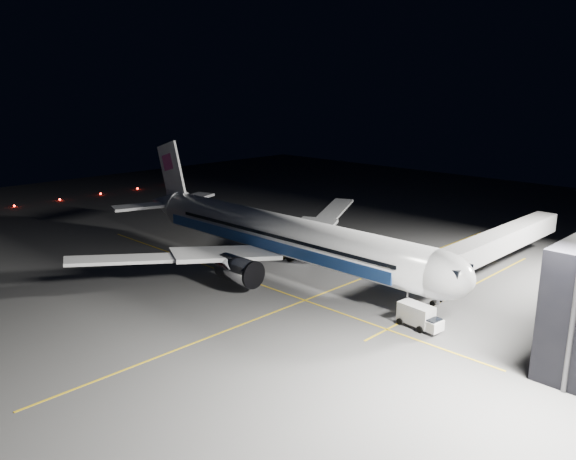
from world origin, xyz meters
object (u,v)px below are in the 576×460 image
(airliner, at_px, (276,234))
(safety_cone_b, at_px, (354,251))
(service_truck, at_px, (420,316))
(baggage_tug, at_px, (318,246))
(safety_cone_a, at_px, (314,245))
(jet_bridge, at_px, (492,245))
(safety_cone_c, at_px, (329,255))

(airliner, height_order, safety_cone_b, airliner)
(service_truck, height_order, baggage_tug, service_truck)
(safety_cone_b, bearing_deg, service_truck, -37.80)
(service_truck, relative_size, baggage_tug, 2.14)
(safety_cone_a, xyz_separation_m, safety_cone_b, (7.02, 1.57, 0.01))
(service_truck, distance_m, safety_cone_b, 28.17)
(airliner, xyz_separation_m, jet_bridge, (23.08, 18.06, -0.58))
(service_truck, bearing_deg, jet_bridge, 101.79)
(safety_cone_a, relative_size, safety_cone_c, 1.32)
(jet_bridge, distance_m, service_truck, 21.67)
(baggage_tug, bearing_deg, safety_cone_c, -29.83)
(jet_bridge, relative_size, safety_cone_c, 67.45)
(safety_cone_b, distance_m, safety_cone_c, 4.35)
(service_truck, xyz_separation_m, baggage_tug, (-27.45, 14.49, -0.64))
(safety_cone_a, bearing_deg, service_truck, -28.20)
(safety_cone_a, height_order, safety_cone_b, safety_cone_b)
(airliner, height_order, safety_cone_c, airliner)
(safety_cone_c, bearing_deg, baggage_tug, 160.54)
(safety_cone_a, bearing_deg, baggage_tug, -33.46)
(airliner, xyz_separation_m, safety_cone_a, (-4.00, 12.43, -4.83))
(airliner, relative_size, safety_cone_b, 89.69)
(safety_cone_b, xyz_separation_m, safety_cone_c, (-1.74, -3.99, -0.09))
(baggage_tug, distance_m, safety_cone_a, 2.20)
(safety_cone_c, bearing_deg, safety_cone_b, 66.49)
(airliner, bearing_deg, safety_cone_c, 82.69)
(safety_cone_a, distance_m, safety_cone_b, 7.19)
(baggage_tug, bearing_deg, airliner, -89.36)
(jet_bridge, height_order, safety_cone_a, jet_bridge)
(service_truck, relative_size, safety_cone_c, 10.05)
(baggage_tug, height_order, safety_cone_c, baggage_tug)
(safety_cone_b, height_order, safety_cone_c, safety_cone_b)
(baggage_tug, distance_m, safety_cone_b, 5.91)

